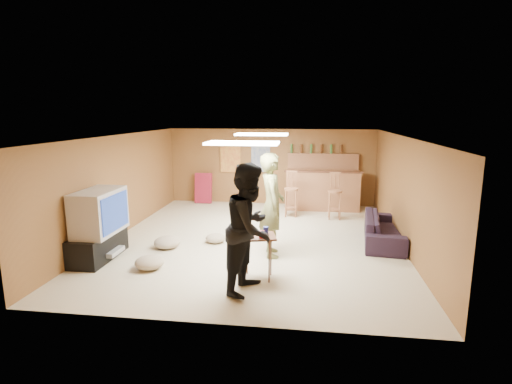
# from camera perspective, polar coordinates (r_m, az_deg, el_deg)

# --- Properties ---
(ground) EXTENTS (7.00, 7.00, 0.00)m
(ground) POSITION_cam_1_polar(r_m,az_deg,el_deg) (8.59, -0.18, -6.81)
(ground) COLOR #C5B897
(ground) RESTS_ON ground
(ceiling) EXTENTS (6.00, 7.00, 0.02)m
(ceiling) POSITION_cam_1_polar(r_m,az_deg,el_deg) (8.18, -0.19, 7.99)
(ceiling) COLOR silver
(ceiling) RESTS_ON ground
(wall_back) EXTENTS (6.00, 0.02, 2.20)m
(wall_back) POSITION_cam_1_polar(r_m,az_deg,el_deg) (11.75, 2.14, 3.62)
(wall_back) COLOR brown
(wall_back) RESTS_ON ground
(wall_front) EXTENTS (6.00, 0.02, 2.20)m
(wall_front) POSITION_cam_1_polar(r_m,az_deg,el_deg) (4.98, -5.71, -7.19)
(wall_front) COLOR brown
(wall_front) RESTS_ON ground
(wall_left) EXTENTS (0.02, 7.00, 2.20)m
(wall_left) POSITION_cam_1_polar(r_m,az_deg,el_deg) (9.21, -19.01, 0.85)
(wall_left) COLOR brown
(wall_left) RESTS_ON ground
(wall_right) EXTENTS (0.02, 7.00, 2.20)m
(wall_right) POSITION_cam_1_polar(r_m,az_deg,el_deg) (8.46, 20.39, -0.13)
(wall_right) COLOR brown
(wall_right) RESTS_ON ground
(tv_stand) EXTENTS (0.55, 1.30, 0.50)m
(tv_stand) POSITION_cam_1_polar(r_m,az_deg,el_deg) (8.00, -21.60, -7.15)
(tv_stand) COLOR black
(tv_stand) RESTS_ON ground
(dvd_box) EXTENTS (0.35, 0.50, 0.08)m
(dvd_box) POSITION_cam_1_polar(r_m,az_deg,el_deg) (7.93, -20.14, -7.97)
(dvd_box) COLOR #B2B2B7
(dvd_box) RESTS_ON tv_stand
(tv_body) EXTENTS (0.60, 1.10, 0.80)m
(tv_body) POSITION_cam_1_polar(r_m,az_deg,el_deg) (7.79, -21.49, -2.65)
(tv_body) COLOR #B2B2B7
(tv_body) RESTS_ON tv_stand
(tv_screen) EXTENTS (0.02, 0.95, 0.65)m
(tv_screen) POSITION_cam_1_polar(r_m,az_deg,el_deg) (7.65, -19.46, -2.76)
(tv_screen) COLOR navy
(tv_screen) RESTS_ON tv_body
(bar_counter) EXTENTS (2.00, 0.60, 1.10)m
(bar_counter) POSITION_cam_1_polar(r_m,az_deg,el_deg) (11.25, 9.48, 0.28)
(bar_counter) COLOR brown
(bar_counter) RESTS_ON ground
(bar_lip) EXTENTS (2.10, 0.12, 0.05)m
(bar_lip) POSITION_cam_1_polar(r_m,az_deg,el_deg) (10.91, 9.61, 2.87)
(bar_lip) COLOR #442315
(bar_lip) RESTS_ON bar_counter
(bar_shelf) EXTENTS (2.00, 0.18, 0.05)m
(bar_shelf) POSITION_cam_1_polar(r_m,az_deg,el_deg) (11.56, 9.56, 5.34)
(bar_shelf) COLOR brown
(bar_shelf) RESTS_ON bar_backing
(bar_backing) EXTENTS (2.00, 0.14, 0.60)m
(bar_backing) POSITION_cam_1_polar(r_m,az_deg,el_deg) (11.61, 9.51, 3.87)
(bar_backing) COLOR brown
(bar_backing) RESTS_ON bar_counter
(poster_left) EXTENTS (0.60, 0.03, 0.85)m
(poster_left) POSITION_cam_1_polar(r_m,az_deg,el_deg) (11.85, -3.67, 4.89)
(poster_left) COLOR #BF3F26
(poster_left) RESTS_ON wall_back
(poster_right) EXTENTS (0.55, 0.03, 0.80)m
(poster_right) POSITION_cam_1_polar(r_m,az_deg,el_deg) (11.71, 0.67, 4.83)
(poster_right) COLOR #334C99
(poster_right) RESTS_ON wall_back
(folding_chair_stack) EXTENTS (0.50, 0.26, 0.91)m
(folding_chair_stack) POSITION_cam_1_polar(r_m,az_deg,el_deg) (12.02, -7.51, 0.56)
(folding_chair_stack) COLOR maroon
(folding_chair_stack) RESTS_ON ground
(ceiling_panel_front) EXTENTS (1.20, 0.60, 0.04)m
(ceiling_panel_front) POSITION_cam_1_polar(r_m,az_deg,el_deg) (6.70, -1.94, 6.99)
(ceiling_panel_front) COLOR white
(ceiling_panel_front) RESTS_ON ceiling
(ceiling_panel_back) EXTENTS (1.20, 0.60, 0.04)m
(ceiling_panel_back) POSITION_cam_1_polar(r_m,az_deg,el_deg) (9.37, 0.82, 8.23)
(ceiling_panel_back) COLOR white
(ceiling_panel_back) RESTS_ON ceiling
(person_olive) EXTENTS (0.60, 0.79, 1.95)m
(person_olive) POSITION_cam_1_polar(r_m,az_deg,el_deg) (7.44, 2.26, -1.88)
(person_olive) COLOR olive
(person_olive) RESTS_ON ground
(person_black) EXTENTS (0.97, 1.11, 1.96)m
(person_black) POSITION_cam_1_polar(r_m,az_deg,el_deg) (5.97, -0.86, -5.17)
(person_black) COLOR black
(person_black) RESTS_ON ground
(sofa) EXTENTS (1.00, 2.04, 0.57)m
(sofa) POSITION_cam_1_polar(r_m,az_deg,el_deg) (8.77, 17.84, -5.05)
(sofa) COLOR black
(sofa) RESTS_ON ground
(tray_table) EXTENTS (0.65, 0.56, 0.73)m
(tray_table) POSITION_cam_1_polar(r_m,az_deg,el_deg) (6.57, 0.26, -9.27)
(tray_table) COLOR #442315
(tray_table) RESTS_ON ground
(cup_red_near) EXTENTS (0.08, 0.08, 0.10)m
(cup_red_near) POSITION_cam_1_polar(r_m,az_deg,el_deg) (6.51, -0.94, -5.61)
(cup_red_near) COLOR #B00B10
(cup_red_near) RESTS_ON tray_table
(cup_red_far) EXTENTS (0.11, 0.11, 0.12)m
(cup_red_far) POSITION_cam_1_polar(r_m,az_deg,el_deg) (6.33, 0.80, -6.06)
(cup_red_far) COLOR #B00B10
(cup_red_far) RESTS_ON tray_table
(cup_blue) EXTENTS (0.09, 0.09, 0.12)m
(cup_blue) POSITION_cam_1_polar(r_m,az_deg,el_deg) (6.53, 1.41, -5.50)
(cup_blue) COLOR navy
(cup_blue) RESTS_ON tray_table
(bar_stool_left) EXTENTS (0.38, 0.38, 1.14)m
(bar_stool_left) POSITION_cam_1_polar(r_m,az_deg,el_deg) (10.39, 5.04, -0.40)
(bar_stool_left) COLOR brown
(bar_stool_left) RESTS_ON ground
(bar_stool_right) EXTENTS (0.35, 0.35, 1.06)m
(bar_stool_right) POSITION_cam_1_polar(r_m,az_deg,el_deg) (10.29, 11.19, -0.92)
(bar_stool_right) COLOR brown
(bar_stool_right) RESTS_ON ground
(cushion_near_tv) EXTENTS (0.62, 0.62, 0.24)m
(cushion_near_tv) POSITION_cam_1_polar(r_m,az_deg,el_deg) (8.25, -12.59, -7.01)
(cushion_near_tv) COLOR gray
(cushion_near_tv) RESTS_ON ground
(cushion_mid) EXTENTS (0.44, 0.44, 0.19)m
(cushion_mid) POSITION_cam_1_polar(r_m,az_deg,el_deg) (8.43, -5.81, -6.57)
(cushion_mid) COLOR gray
(cushion_mid) RESTS_ON ground
(cushion_far) EXTENTS (0.57, 0.57, 0.23)m
(cushion_far) POSITION_cam_1_polar(r_m,az_deg,el_deg) (7.28, -14.98, -9.69)
(cushion_far) COLOR gray
(cushion_far) RESTS_ON ground
(bottle_row) EXTENTS (1.48, 0.08, 0.26)m
(bottle_row) POSITION_cam_1_polar(r_m,az_deg,el_deg) (11.52, 8.59, 6.12)
(bottle_row) COLOR #3F7233
(bottle_row) RESTS_ON bar_shelf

